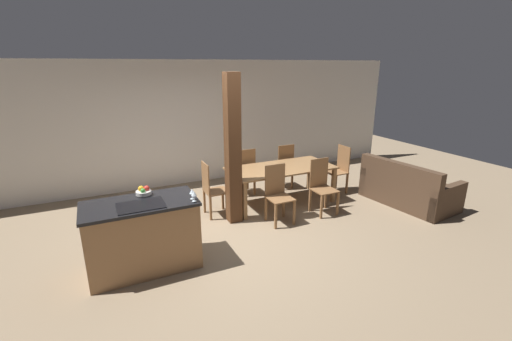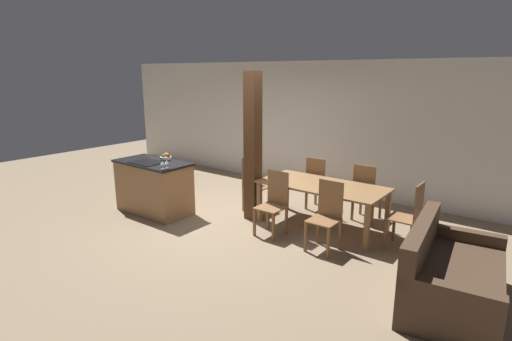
{
  "view_description": "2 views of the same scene",
  "coord_description": "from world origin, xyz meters",
  "px_view_note": "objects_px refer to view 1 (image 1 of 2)",
  "views": [
    {
      "loc": [
        -1.69,
        -4.59,
        2.6
      ],
      "look_at": [
        0.6,
        0.2,
        0.95
      ],
      "focal_mm": 24.0,
      "sensor_mm": 36.0,
      "label": 1
    },
    {
      "loc": [
        4.35,
        -4.67,
        2.47
      ],
      "look_at": [
        0.6,
        0.2,
        0.95
      ],
      "focal_mm": 28.0,
      "sensor_mm": 36.0,
      "label": 2
    }
  ],
  "objects_px": {
    "dining_chair_near_right": "(322,185)",
    "dining_chair_far_left": "(245,171)",
    "timber_post": "(233,151)",
    "dining_table": "(281,171)",
    "wine_glass_near": "(194,194)",
    "fruit_bowl": "(144,191)",
    "couch": "(407,189)",
    "dining_chair_head_end": "(212,189)",
    "dining_chair_far_right": "(283,166)",
    "kitchen_island": "(143,235)",
    "dining_chair_near_left": "(278,193)",
    "dining_chair_foot_end": "(339,169)",
    "wine_glass_middle": "(192,192)"
  },
  "relations": [
    {
      "from": "dining_chair_near_right",
      "to": "dining_chair_far_right",
      "type": "distance_m",
      "value": 1.4
    },
    {
      "from": "wine_glass_middle",
      "to": "dining_chair_near_right",
      "type": "xyz_separation_m",
      "value": [
        2.56,
        0.69,
        -0.54
      ]
    },
    {
      "from": "wine_glass_near",
      "to": "dining_chair_foot_end",
      "type": "distance_m",
      "value": 3.83
    },
    {
      "from": "fruit_bowl",
      "to": "couch",
      "type": "height_order",
      "value": "fruit_bowl"
    },
    {
      "from": "wine_glass_middle",
      "to": "dining_chair_head_end",
      "type": "height_order",
      "value": "wine_glass_middle"
    },
    {
      "from": "wine_glass_near",
      "to": "kitchen_island",
      "type": "bearing_deg",
      "value": 155.53
    },
    {
      "from": "fruit_bowl",
      "to": "dining_chair_near_right",
      "type": "relative_size",
      "value": 0.2
    },
    {
      "from": "dining_chair_far_right",
      "to": "dining_chair_foot_end",
      "type": "height_order",
      "value": "same"
    },
    {
      "from": "dining_chair_near_right",
      "to": "dining_chair_head_end",
      "type": "height_order",
      "value": "same"
    },
    {
      "from": "dining_chair_far_right",
      "to": "timber_post",
      "type": "relative_size",
      "value": 0.4
    },
    {
      "from": "dining_chair_near_right",
      "to": "dining_chair_foot_end",
      "type": "distance_m",
      "value": 1.17
    },
    {
      "from": "dining_table",
      "to": "couch",
      "type": "relative_size",
      "value": 1.15
    },
    {
      "from": "couch",
      "to": "wine_glass_near",
      "type": "bearing_deg",
      "value": 88.54
    },
    {
      "from": "dining_chair_head_end",
      "to": "timber_post",
      "type": "relative_size",
      "value": 0.4
    },
    {
      "from": "wine_glass_near",
      "to": "dining_table",
      "type": "bearing_deg",
      "value": 35.09
    },
    {
      "from": "dining_chair_near_left",
      "to": "couch",
      "type": "xyz_separation_m",
      "value": [
        2.64,
        -0.41,
        -0.22
      ]
    },
    {
      "from": "dining_chair_near_right",
      "to": "timber_post",
      "type": "xyz_separation_m",
      "value": [
        -1.58,
        0.34,
        0.74
      ]
    },
    {
      "from": "dining_table",
      "to": "dining_chair_near_right",
      "type": "bearing_deg",
      "value": -56.97
    },
    {
      "from": "kitchen_island",
      "to": "dining_chair_head_end",
      "type": "distance_m",
      "value": 1.79
    },
    {
      "from": "kitchen_island",
      "to": "wine_glass_near",
      "type": "distance_m",
      "value": 0.9
    },
    {
      "from": "wine_glass_near",
      "to": "dining_table",
      "type": "relative_size",
      "value": 0.07
    },
    {
      "from": "timber_post",
      "to": "dining_table",
      "type": "bearing_deg",
      "value": 17.76
    },
    {
      "from": "wine_glass_near",
      "to": "fruit_bowl",
      "type": "bearing_deg",
      "value": 135.93
    },
    {
      "from": "couch",
      "to": "fruit_bowl",
      "type": "bearing_deg",
      "value": 81.8
    },
    {
      "from": "wine_glass_middle",
      "to": "dining_chair_head_end",
      "type": "bearing_deg",
      "value": 62.92
    },
    {
      "from": "fruit_bowl",
      "to": "dining_chair_far_left",
      "type": "relative_size",
      "value": 0.2
    },
    {
      "from": "kitchen_island",
      "to": "dining_chair_far_right",
      "type": "height_order",
      "value": "dining_chair_far_right"
    },
    {
      "from": "timber_post",
      "to": "kitchen_island",
      "type": "bearing_deg",
      "value": -152.7
    },
    {
      "from": "wine_glass_near",
      "to": "couch",
      "type": "distance_m",
      "value": 4.37
    },
    {
      "from": "wine_glass_middle",
      "to": "dining_table",
      "type": "height_order",
      "value": "wine_glass_middle"
    },
    {
      "from": "dining_chair_far_right",
      "to": "wine_glass_near",
      "type": "bearing_deg",
      "value": 40.4
    },
    {
      "from": "dining_chair_far_right",
      "to": "timber_post",
      "type": "distance_m",
      "value": 2.04
    },
    {
      "from": "dining_table",
      "to": "dining_chair_foot_end",
      "type": "relative_size",
      "value": 2.05
    },
    {
      "from": "fruit_bowl",
      "to": "dining_chair_head_end",
      "type": "relative_size",
      "value": 0.2
    },
    {
      "from": "dining_chair_near_right",
      "to": "dining_chair_near_left",
      "type": "bearing_deg",
      "value": 180.0
    },
    {
      "from": "dining_chair_near_left",
      "to": "couch",
      "type": "relative_size",
      "value": 0.56
    },
    {
      "from": "dining_chair_near_left",
      "to": "dining_chair_foot_end",
      "type": "distance_m",
      "value": 1.97
    },
    {
      "from": "wine_glass_near",
      "to": "wine_glass_middle",
      "type": "xyz_separation_m",
      "value": [
        0.0,
        0.09,
        0.0
      ]
    },
    {
      "from": "dining_chair_far_left",
      "to": "couch",
      "type": "distance_m",
      "value": 3.21
    },
    {
      "from": "wine_glass_middle",
      "to": "dining_chair_far_right",
      "type": "bearing_deg",
      "value": 39.28
    },
    {
      "from": "kitchen_island",
      "to": "dining_table",
      "type": "distance_m",
      "value": 2.99
    },
    {
      "from": "wine_glass_middle",
      "to": "dining_table",
      "type": "bearing_deg",
      "value": 33.5
    },
    {
      "from": "dining_chair_near_right",
      "to": "dining_chair_foot_end",
      "type": "bearing_deg",
      "value": 36.76
    },
    {
      "from": "wine_glass_near",
      "to": "dining_chair_head_end",
      "type": "height_order",
      "value": "wine_glass_near"
    },
    {
      "from": "dining_chair_near_left",
      "to": "dining_chair_far_left",
      "type": "xyz_separation_m",
      "value": [
        0.0,
        1.4,
        0.0
      ]
    },
    {
      "from": "dining_chair_far_right",
      "to": "dining_chair_far_left",
      "type": "bearing_deg",
      "value": 0.0
    },
    {
      "from": "dining_chair_near_right",
      "to": "dining_chair_far_left",
      "type": "xyz_separation_m",
      "value": [
        -0.91,
        1.4,
        0.0
      ]
    },
    {
      "from": "kitchen_island",
      "to": "dining_chair_foot_end",
      "type": "xyz_separation_m",
      "value": [
        4.12,
        1.19,
        0.04
      ]
    },
    {
      "from": "fruit_bowl",
      "to": "dining_chair_near_left",
      "type": "distance_m",
      "value": 2.25
    },
    {
      "from": "fruit_bowl",
      "to": "couch",
      "type": "distance_m",
      "value": 4.88
    }
  ]
}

